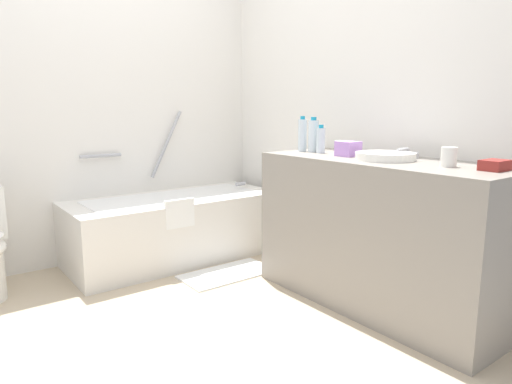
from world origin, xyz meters
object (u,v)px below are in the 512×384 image
object	(u,v)px
drinking_glass_0	(340,147)
bathtub	(175,225)
tissue_box	(348,149)
drinking_glass_1	(449,157)
amenity_basket	(495,165)
bath_mat	(227,274)
sink_faucet	(406,153)
water_bottle_0	(302,135)
water_bottle_1	(313,136)
sink_basin	(385,156)
water_bottle_2	(321,140)

from	to	relation	value
drinking_glass_0	bathtub	bearing A→B (deg)	118.55
tissue_box	drinking_glass_1	bearing A→B (deg)	-89.04
bathtub	amenity_basket	world-z (taller)	bathtub
drinking_glass_0	bath_mat	size ratio (longest dim) A/B	0.13
amenity_basket	sink_faucet	bearing A→B (deg)	75.90
water_bottle_0	drinking_glass_1	world-z (taller)	water_bottle_0
bath_mat	amenity_basket	bearing A→B (deg)	-72.16
bath_mat	water_bottle_1	bearing A→B (deg)	-39.19
bathtub	drinking_glass_1	xyz separation A→B (m)	(0.57, -1.90, 0.66)
amenity_basket	bathtub	bearing A→B (deg)	106.38
water_bottle_1	bath_mat	bearing A→B (deg)	140.81
amenity_basket	bath_mat	world-z (taller)	amenity_basket
drinking_glass_1	bath_mat	world-z (taller)	drinking_glass_1
bathtub	tissue_box	size ratio (longest dim) A/B	13.43
sink_basin	sink_faucet	bearing A→B (deg)	0.00
water_bottle_2	drinking_glass_0	distance (m)	0.14
sink_basin	drinking_glass_1	world-z (taller)	drinking_glass_1
sink_faucet	water_bottle_2	bearing A→B (deg)	111.39
sink_basin	tissue_box	xyz separation A→B (m)	(-0.01, 0.27, 0.02)
bathtub	water_bottle_1	world-z (taller)	bathtub
sink_faucet	tissue_box	xyz separation A→B (m)	(-0.21, 0.27, 0.02)
drinking_glass_0	drinking_glass_1	distance (m)	0.77
bathtub	drinking_glass_0	xyz separation A→B (m)	(0.62, -1.13, 0.65)
sink_basin	water_bottle_1	size ratio (longest dim) A/B	1.45
water_bottle_1	drinking_glass_0	bearing A→B (deg)	-79.03
water_bottle_0	bath_mat	bearing A→B (deg)	146.18
sink_faucet	water_bottle_1	world-z (taller)	water_bottle_1
water_bottle_0	water_bottle_1	distance (m)	0.09
water_bottle_1	water_bottle_2	xyz separation A→B (m)	(-0.01, -0.08, -0.02)
water_bottle_2	drinking_glass_1	xyz separation A→B (m)	(0.00, -0.90, -0.04)
drinking_glass_0	bath_mat	bearing A→B (deg)	130.63
water_bottle_0	sink_faucet	bearing A→B (deg)	-72.29
water_bottle_2	amenity_basket	distance (m)	1.11
bathtub	drinking_glass_1	world-z (taller)	bathtub
sink_basin	tissue_box	distance (m)	0.27
water_bottle_0	tissue_box	distance (m)	0.41
bathtub	sink_basin	world-z (taller)	bathtub
sink_basin	water_bottle_1	xyz separation A→B (m)	(0.01, 0.59, 0.09)
bathtub	water_bottle_2	distance (m)	1.35
sink_faucet	bath_mat	size ratio (longest dim) A/B	0.23
water_bottle_0	water_bottle_1	world-z (taller)	water_bottle_0
water_bottle_2	water_bottle_0	bearing A→B (deg)	95.18
drinking_glass_0	drinking_glass_1	world-z (taller)	drinking_glass_1
amenity_basket	tissue_box	distance (m)	0.86
water_bottle_1	drinking_glass_1	size ratio (longest dim) A/B	2.35
sink_faucet	water_bottle_2	size ratio (longest dim) A/B	0.83
tissue_box	water_bottle_2	bearing A→B (deg)	88.54
sink_basin	amenity_basket	world-z (taller)	amenity_basket
sink_basin	water_bottle_2	xyz separation A→B (m)	(-0.00, 0.51, 0.06)
amenity_basket	water_bottle_1	bearing A→B (deg)	92.12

